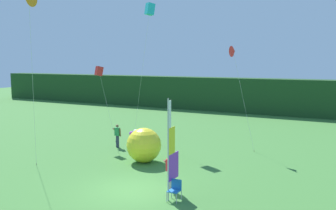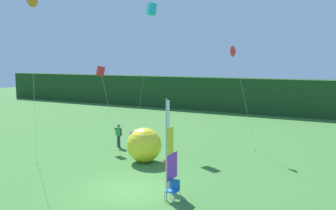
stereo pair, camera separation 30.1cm
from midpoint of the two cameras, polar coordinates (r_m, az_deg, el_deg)
The scene contains 10 objects.
ground_plane at distance 17.29m, azimuth -6.48°, elevation -13.22°, with size 120.00×120.00×0.00m, color #3D7533.
distant_treeline at distance 42.09m, azimuth 14.70°, elevation 1.37°, with size 80.00×2.40×3.97m, color #1E421E.
banner_flag at distance 15.58m, azimuth -0.04°, elevation -7.31°, with size 0.06×1.03×4.41m.
person_near_banner at distance 16.95m, azimuth -0.18°, elevation -10.41°, with size 0.55×0.48×1.67m.
person_mid_field at distance 25.25m, azimuth -8.36°, elevation -4.75°, with size 0.55×0.48×1.60m.
inflatable_balloon at distance 21.39m, azimuth -4.26°, elevation -6.35°, with size 2.05×2.05×2.05m.
folding_chair at distance 15.87m, azimuth 0.57°, elevation -13.09°, with size 0.51×0.51×0.89m.
kite_red_delta_0 at distance 24.87m, azimuth 9.95°, elevation 8.32°, with size 2.13×0.89×6.98m.
kite_red_box_1 at distance 26.35m, azimuth -11.19°, elevation 5.26°, with size 1.19×1.05×5.60m.
kite_cyan_box_2 at distance 27.53m, azimuth -3.23°, elevation 14.87°, with size 2.81×1.89×10.21m.
Camera 1 is at (8.94, -13.52, 5.98)m, focal length 38.48 mm.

